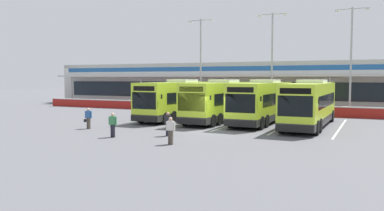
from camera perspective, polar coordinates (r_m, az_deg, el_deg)
ground_plane at (r=28.90m, az=3.09°, el=-3.73°), size 200.00×200.00×0.00m
terminal_building at (r=54.53m, az=13.79°, el=2.99°), size 70.00×13.00×6.00m
red_barrier_wall at (r=42.56m, az=10.44°, el=-0.54°), size 60.00×0.40×1.10m
coach_bus_leftmost at (r=37.39m, az=-2.03°, el=0.79°), size 2.99×12.18×3.78m
coach_bus_left_centre at (r=35.50m, az=4.14°, el=0.61°), size 2.99×12.18×3.78m
coach_bus_centre at (r=34.52m, az=10.27°, el=0.46°), size 2.99×12.18×3.78m
coach_bus_right_centre at (r=32.49m, az=16.87°, el=0.13°), size 2.99×12.18×3.78m
bay_stripe_far_west at (r=37.96m, az=-5.29°, el=-1.88°), size 0.14×13.00×0.01m
bay_stripe_west at (r=36.03m, az=0.48°, el=-2.18°), size 0.14×13.00×0.01m
bay_stripe_mid_west at (r=34.50m, az=6.84°, el=-2.48°), size 0.14×13.00×0.01m
bay_stripe_centre at (r=33.43m, az=13.70°, el=-2.78°), size 0.14×13.00×0.01m
bay_stripe_mid_east at (r=32.87m, az=20.90°, el=-3.04°), size 0.14×13.00×0.01m
pedestrian_with_handbag at (r=31.00m, az=-14.95°, el=-1.74°), size 0.65×0.36×1.62m
pedestrian_in_dark_coat at (r=26.28m, az=-3.55°, el=-2.59°), size 0.54×0.33×1.62m
pedestrian_child at (r=22.92m, az=-3.15°, el=-3.57°), size 0.54×0.29×1.62m
pedestrian_near_bin at (r=26.20m, az=-11.53°, el=-2.69°), size 0.54×0.31×1.62m
lamp_post_west at (r=47.37m, az=1.29°, el=6.92°), size 3.24×0.28×11.00m
lamp_post_centre at (r=43.84m, az=11.64°, el=7.07°), size 3.24×0.28×11.00m
lamp_post_east at (r=42.73m, az=22.27°, el=6.94°), size 3.24×0.28×11.00m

